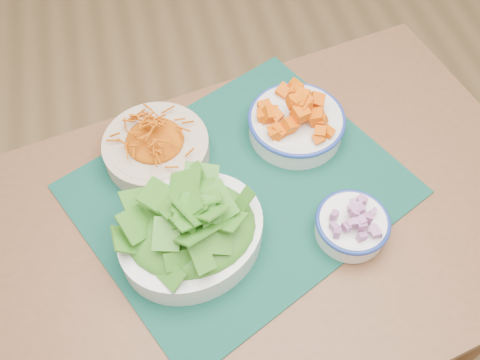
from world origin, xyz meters
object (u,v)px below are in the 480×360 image
(lettuce_bowl, at_px, (191,228))
(placemat, at_px, (240,189))
(table, at_px, (270,242))
(squash_bowl, at_px, (297,119))
(onion_bowl, at_px, (352,223))
(carrot_bowl, at_px, (156,145))

(lettuce_bowl, bearing_deg, placemat, 18.60)
(table, height_order, lettuce_bowl, lettuce_bowl)
(squash_bowl, height_order, onion_bowl, squash_bowl)
(placemat, relative_size, carrot_bowl, 2.32)
(lettuce_bowl, distance_m, onion_bowl, 0.29)
(carrot_bowl, distance_m, lettuce_bowl, 0.22)
(table, xyz_separation_m, onion_bowl, (0.13, -0.07, 0.15))
(placemat, xyz_separation_m, onion_bowl, (0.18, -0.14, 0.04))
(table, bearing_deg, squash_bowl, 51.03)
(placemat, relative_size, onion_bowl, 3.61)
(carrot_bowl, relative_size, onion_bowl, 1.56)
(table, bearing_deg, onion_bowl, -39.74)
(carrot_bowl, bearing_deg, onion_bowl, -38.97)
(table, height_order, placemat, placemat)
(carrot_bowl, height_order, squash_bowl, squash_bowl)
(table, relative_size, squash_bowl, 5.53)
(squash_bowl, xyz_separation_m, lettuce_bowl, (-0.26, -0.21, 0.01))
(carrot_bowl, xyz_separation_m, squash_bowl, (0.29, -0.01, 0.01))
(squash_bowl, xyz_separation_m, onion_bowl, (0.03, -0.25, -0.01))
(onion_bowl, bearing_deg, squash_bowl, 96.63)
(lettuce_bowl, xyz_separation_m, onion_bowl, (0.29, -0.05, -0.02))
(table, relative_size, lettuce_bowl, 3.60)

